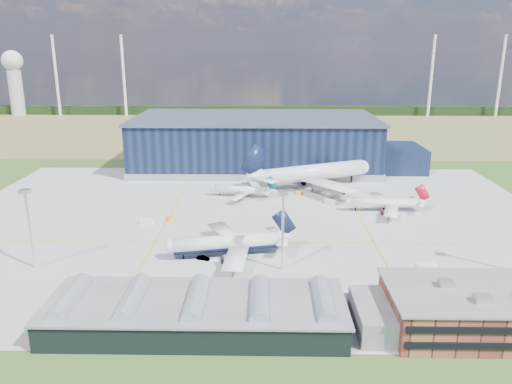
% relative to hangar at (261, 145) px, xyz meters
% --- Properties ---
extents(ground, '(600.00, 600.00, 0.00)m').
position_rel_hangar_xyz_m(ground, '(-2.81, -94.80, -11.62)').
color(ground, '#325A21').
rests_on(ground, ground).
extents(apron, '(220.00, 160.00, 0.08)m').
position_rel_hangar_xyz_m(apron, '(-2.81, -84.80, -11.59)').
color(apron, '#9F9F9A').
rests_on(apron, ground).
extents(farmland, '(600.00, 220.00, 0.01)m').
position_rel_hangar_xyz_m(farmland, '(-2.81, 125.20, -11.62)').
color(farmland, '#907B4E').
rests_on(farmland, ground).
extents(treeline, '(600.00, 8.00, 8.00)m').
position_rel_hangar_xyz_m(treeline, '(-2.81, 205.20, -7.62)').
color(treeline, black).
rests_on(treeline, ground).
extents(horizon_dressing, '(440.20, 18.00, 70.00)m').
position_rel_hangar_xyz_m(horizon_dressing, '(-194.11, 199.58, 22.58)').
color(horizon_dressing, white).
rests_on(horizon_dressing, ground).
extents(hangar, '(145.00, 62.00, 26.10)m').
position_rel_hangar_xyz_m(hangar, '(0.00, 0.00, 0.00)').
color(hangar, black).
rests_on(hangar, ground).
extents(ops_building, '(46.00, 23.00, 10.90)m').
position_rel_hangar_xyz_m(ops_building, '(52.20, -154.81, -6.82)').
color(ops_building, maroon).
rests_on(ops_building, ground).
extents(glass_concourse, '(78.00, 23.00, 8.60)m').
position_rel_hangar_xyz_m(glass_concourse, '(-9.26, -154.80, -7.93)').
color(glass_concourse, black).
rests_on(glass_concourse, ground).
extents(light_mast_west, '(2.60, 2.60, 23.00)m').
position_rel_hangar_xyz_m(light_mast_west, '(-62.81, -124.80, 3.82)').
color(light_mast_west, silver).
rests_on(light_mast_west, ground).
extents(light_mast_center, '(2.60, 2.60, 23.00)m').
position_rel_hangar_xyz_m(light_mast_center, '(7.19, -124.80, 3.82)').
color(light_mast_center, silver).
rests_on(light_mast_center, ground).
extents(airliner_navy, '(47.85, 47.17, 13.19)m').
position_rel_hangar_xyz_m(airliner_navy, '(-9.27, -115.55, -5.02)').
color(airliner_navy, white).
rests_on(airliner_navy, ground).
extents(airliner_red, '(32.88, 32.18, 10.61)m').
position_rel_hangar_xyz_m(airliner_red, '(47.00, -72.80, -6.31)').
color(airliner_red, white).
rests_on(airliner_red, ground).
extents(airliner_widebody, '(85.17, 84.47, 21.11)m').
position_rel_hangar_xyz_m(airliner_widebody, '(23.51, -39.80, -1.06)').
color(airliner_widebody, white).
rests_on(airliner_widebody, ground).
extents(airliner_regional, '(33.06, 32.55, 9.42)m').
position_rel_hangar_xyz_m(airliner_regional, '(-7.71, -54.80, -6.91)').
color(airliner_regional, white).
rests_on(airliner_regional, ground).
extents(gse_tug_a, '(3.29, 3.80, 1.35)m').
position_rel_hangar_xyz_m(gse_tug_a, '(-31.78, -84.91, -10.94)').
color(gse_tug_a, yellow).
rests_on(gse_tug_a, ground).
extents(gse_tug_b, '(2.21, 3.22, 1.36)m').
position_rel_hangar_xyz_m(gse_tug_b, '(11.50, -140.80, -10.94)').
color(gse_tug_b, yellow).
rests_on(gse_tug_b, ground).
extents(gse_van_a, '(5.33, 3.40, 2.15)m').
position_rel_hangar_xyz_m(gse_van_a, '(-39.00, -89.38, -10.54)').
color(gse_van_a, white).
rests_on(gse_van_a, ground).
extents(gse_van_b, '(4.40, 4.69, 2.03)m').
position_rel_hangar_xyz_m(gse_van_b, '(28.05, -64.47, -10.60)').
color(gse_van_b, white).
rests_on(gse_van_b, ground).
extents(gse_tug_c, '(2.40, 3.46, 1.42)m').
position_rel_hangar_xyz_m(gse_tug_c, '(16.61, -50.96, -10.91)').
color(gse_tug_c, yellow).
rests_on(gse_tug_c, ground).
extents(gse_van_c, '(6.15, 4.30, 2.68)m').
position_rel_hangar_xyz_m(gse_van_c, '(46.97, -125.84, -10.27)').
color(gse_van_c, white).
rests_on(gse_van_c, ground).
extents(car_a, '(3.77, 2.26, 1.20)m').
position_rel_hangar_xyz_m(car_a, '(32.45, -142.80, -11.02)').
color(car_a, '#99999E').
rests_on(car_a, ground).
extents(car_b, '(4.06, 2.46, 1.26)m').
position_rel_hangar_xyz_m(car_b, '(-15.69, -118.85, -10.98)').
color(car_b, '#99999E').
rests_on(car_b, ground).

